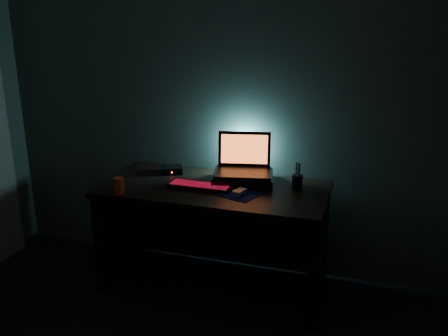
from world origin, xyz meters
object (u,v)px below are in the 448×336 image
object	(u,v)px
laptop	(244,163)
pen_cup	(297,182)
juice_glass	(119,186)
router	(172,170)
keyboard	(200,186)
mouse	(240,192)

from	to	relation	value
laptop	pen_cup	world-z (taller)	laptop
juice_glass	router	bearing A→B (deg)	71.51
keyboard	router	bearing A→B (deg)	143.13
laptop	keyboard	world-z (taller)	laptop
keyboard	juice_glass	size ratio (longest dim) A/B	3.91
keyboard	pen_cup	xyz separation A→B (m)	(0.61, 0.15, 0.04)
laptop	keyboard	distance (m)	0.35
keyboard	pen_cup	distance (m)	0.63
juice_glass	keyboard	bearing A→B (deg)	28.86
juice_glass	router	xyz separation A→B (m)	(0.16, 0.48, -0.03)
pen_cup	juice_glass	size ratio (longest dim) A/B	0.92
router	mouse	bearing A→B (deg)	-50.15
juice_glass	pen_cup	bearing A→B (deg)	20.71
laptop	pen_cup	size ratio (longest dim) A/B	4.33
keyboard	laptop	bearing A→B (deg)	46.35
keyboard	router	world-z (taller)	router
pen_cup	juice_glass	xyz separation A→B (m)	(-1.07, -0.40, 0.00)
laptop	keyboard	xyz separation A→B (m)	(-0.23, -0.24, -0.11)
keyboard	juice_glass	world-z (taller)	juice_glass
keyboard	mouse	bearing A→B (deg)	-8.10
mouse	router	world-z (taller)	router
juice_glass	router	distance (m)	0.50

